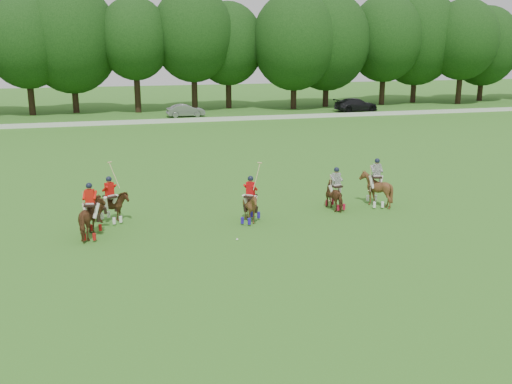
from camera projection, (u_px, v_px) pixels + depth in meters
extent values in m
plane|color=#3C7421|center=(223.00, 260.00, 21.36)|extent=(180.00, 180.00, 0.00)
cylinder|color=black|center=(31.00, 94.00, 63.16)|extent=(0.70, 0.70, 4.64)
ellipsoid|color=black|center=(26.00, 42.00, 61.72)|extent=(8.80, 8.80, 10.13)
cylinder|color=black|center=(75.00, 94.00, 65.32)|extent=(0.70, 0.70, 4.31)
ellipsoid|color=black|center=(71.00, 38.00, 63.75)|extent=(10.67, 10.67, 12.27)
cylinder|color=black|center=(137.00, 90.00, 65.52)|extent=(0.70, 0.70, 5.24)
ellipsoid|color=black|center=(135.00, 39.00, 64.08)|extent=(8.06, 8.06, 9.26)
cylinder|color=black|center=(194.00, 88.00, 67.42)|extent=(0.70, 0.70, 5.19)
ellipsoid|color=black|center=(193.00, 35.00, 65.85)|extent=(9.50, 9.50, 10.92)
cylinder|color=black|center=(229.00, 90.00, 69.91)|extent=(0.70, 0.70, 4.48)
ellipsoid|color=black|center=(228.00, 44.00, 68.51)|extent=(8.60, 8.60, 9.89)
cylinder|color=black|center=(294.00, 91.00, 69.19)|extent=(0.70, 0.70, 4.21)
ellipsoid|color=black|center=(294.00, 41.00, 67.69)|extent=(10.11, 10.11, 11.63)
cylinder|color=black|center=(326.00, 90.00, 71.65)|extent=(0.70, 0.70, 4.07)
ellipsoid|color=black|center=(327.00, 41.00, 70.13)|extent=(10.46, 10.46, 12.03)
cylinder|color=black|center=(382.00, 86.00, 73.73)|extent=(0.70, 0.70, 4.79)
ellipsoid|color=black|center=(385.00, 38.00, 72.21)|extent=(9.47, 9.47, 10.89)
cylinder|color=black|center=(414.00, 86.00, 76.57)|extent=(0.70, 0.70, 4.44)
ellipsoid|color=black|center=(417.00, 37.00, 74.97)|extent=(10.84, 10.84, 12.47)
cylinder|color=black|center=(459.00, 85.00, 74.76)|extent=(0.70, 0.70, 4.86)
ellipsoid|color=black|center=(463.00, 40.00, 73.29)|extent=(8.94, 8.94, 10.28)
cylinder|color=black|center=(480.00, 86.00, 79.03)|extent=(0.70, 0.70, 3.90)
ellipsoid|color=black|center=(484.00, 46.00, 77.65)|extent=(9.29, 9.29, 10.68)
cube|color=white|center=(145.00, 122.00, 56.80)|extent=(120.00, 0.10, 0.44)
imported|color=gray|center=(186.00, 111.00, 62.06)|extent=(4.17, 1.63, 1.35)
imported|color=black|center=(356.00, 105.00, 67.08)|extent=(5.36, 2.46, 1.52)
imported|color=#4E2E14|center=(91.00, 218.00, 23.63)|extent=(1.25, 2.07, 1.64)
cube|color=black|center=(90.00, 205.00, 23.48)|extent=(0.54, 0.64, 0.08)
cylinder|color=tan|center=(83.00, 207.00, 23.48)|extent=(0.07, 0.21, 1.29)
imported|color=#4E2E14|center=(111.00, 207.00, 25.63)|extent=(1.80, 1.72, 1.40)
cube|color=black|center=(110.00, 197.00, 25.50)|extent=(0.66, 0.70, 0.08)
cylinder|color=tan|center=(114.00, 175.00, 25.47)|extent=(0.41, 0.68, 1.08)
imported|color=#4E2E14|center=(251.00, 207.00, 25.63)|extent=(1.71, 1.73, 1.43)
cube|color=black|center=(251.00, 196.00, 25.49)|extent=(0.69, 0.71, 0.08)
cylinder|color=tan|center=(257.00, 177.00, 25.14)|extent=(0.50, 0.62, 1.08)
imported|color=#4E2E14|center=(336.00, 196.00, 27.68)|extent=(1.03, 1.71, 1.35)
cube|color=black|center=(336.00, 186.00, 27.55)|extent=(0.54, 0.64, 0.08)
cylinder|color=tan|center=(331.00, 188.00, 27.44)|extent=(0.07, 0.21, 1.29)
imported|color=#4E2E14|center=(376.00, 189.00, 28.25)|extent=(1.64, 1.77, 1.70)
cube|color=black|center=(376.00, 177.00, 28.09)|extent=(0.54, 0.63, 0.08)
cylinder|color=tan|center=(370.00, 178.00, 28.09)|extent=(0.07, 0.21, 1.29)
sphere|color=white|center=(237.00, 239.00, 23.44)|extent=(0.09, 0.09, 0.09)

